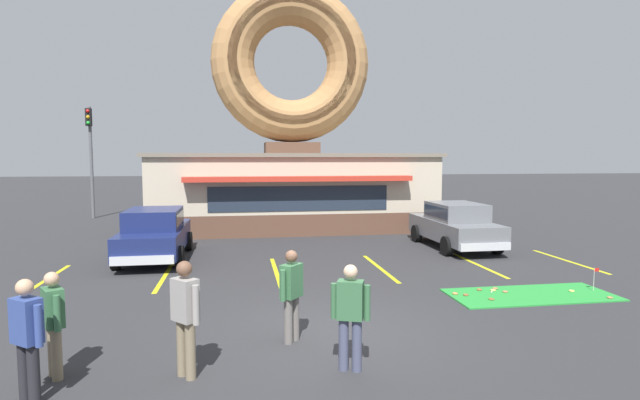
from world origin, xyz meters
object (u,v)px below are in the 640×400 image
Objects in this scene: car_grey at (455,223)px; trash_bin at (440,222)px; pedestrian_beanie_man at (350,312)px; putting_flag_pin at (596,274)px; car_navy at (155,232)px; pedestrian_blue_sweater_man at (291,292)px; traffic_light_pole at (90,147)px; pedestrian_hooded_kid at (27,335)px; pedestrian_clipboard_woman at (185,313)px; golf_ball at (492,292)px; pedestrian_leather_jacket_man at (53,320)px.

car_grey is 3.35m from trash_bin.
putting_flag_pin is at bearing 26.56° from pedestrian_beanie_man.
car_navy is 8.39m from pedestrian_blue_sweater_man.
putting_flag_pin is at bearing -27.01° from car_navy.
traffic_light_pole is at bearing 153.60° from trash_bin.
pedestrian_hooded_kid is at bearing -130.52° from trash_bin.
traffic_light_pole reaches higher than pedestrian_clipboard_woman.
traffic_light_pole reaches higher than pedestrian_blue_sweater_man.
golf_ball is 2.57m from putting_flag_pin.
car_navy is 11.53m from trash_bin.
golf_ball is 9.38m from trash_bin.
car_navy is 8.98m from pedestrian_clipboard_woman.
golf_ball is 6.09m from car_grey.
car_grey is (1.69, 5.80, 0.82)m from golf_ball.
pedestrian_hooded_kid is at bearing -175.83° from pedestrian_beanie_man.
pedestrian_beanie_man reaches higher than trash_bin.
golf_ball is 9.06m from pedestrian_leather_jacket_man.
pedestrian_leather_jacket_man is 0.91× the size of pedestrian_clipboard_woman.
pedestrian_hooded_kid reaches higher than putting_flag_pin.
pedestrian_clipboard_woman is (-8.28, -9.20, 0.08)m from car_grey.
trash_bin is at bearing 47.94° from pedestrian_leather_jacket_man.
car_navy is (-8.43, 5.38, 0.82)m from golf_ball.
golf_ball is 0.04× the size of trash_bin.
pedestrian_leather_jacket_man is at bearing -76.14° from traffic_light_pole.
pedestrian_clipboard_woman reaches higher than car_navy.
golf_ball is 21.91m from traffic_light_pole.
car_grey reaches higher than trash_bin.
pedestrian_beanie_man is at bearing -5.77° from pedestrian_leather_jacket_man.
trash_bin is 0.17× the size of traffic_light_pole.
pedestrian_hooded_kid is (-8.52, -3.88, 0.86)m from golf_ball.
pedestrian_beanie_man reaches higher than golf_ball.
pedestrian_leather_jacket_man is at bearing -132.06° from trash_bin.
traffic_light_pole is at bearing 103.23° from pedestrian_hooded_kid.
putting_flag_pin is at bearing -47.05° from traffic_light_pole.
pedestrian_blue_sweater_man is 13.51m from trash_bin.
golf_ball is 0.03× the size of pedestrian_blue_sweater_man.
trash_bin is at bearing -26.40° from traffic_light_pole.
car_navy is 9.26m from pedestrian_hooded_kid.
pedestrian_hooded_kid is 4.35m from pedestrian_beanie_man.
pedestrian_beanie_man is at bearing -122.14° from car_grey.
putting_flag_pin is at bearing 14.91° from pedestrian_leather_jacket_man.
car_grey is 12.38m from pedestrian_clipboard_woman.
traffic_light_pole is (-6.82, 20.33, 2.75)m from pedestrian_clipboard_woman.
pedestrian_leather_jacket_man is at bearing -165.09° from putting_flag_pin.
pedestrian_clipboard_woman is 1.06× the size of pedestrian_beanie_man.
putting_flag_pin is 12.30m from car_navy.
pedestrian_hooded_kid reaches higher than car_navy.
car_grey is 13.52m from pedestrian_leather_jacket_man.
trash_bin is at bearing 49.48° from pedestrian_hooded_kid.
pedestrian_leather_jacket_man is at bearing -159.71° from golf_ball.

